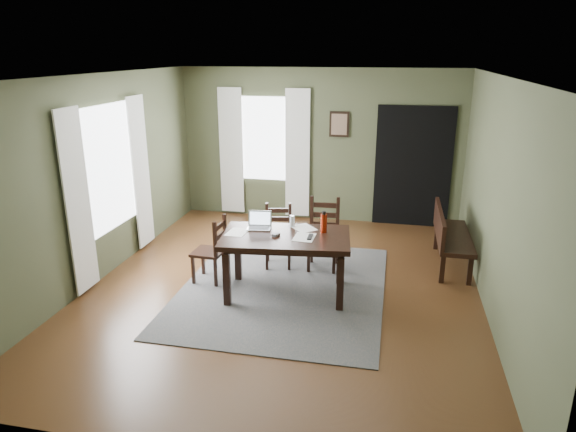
% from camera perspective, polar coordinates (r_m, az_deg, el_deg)
% --- Properties ---
extents(ground, '(5.00, 6.00, 0.01)m').
position_cam_1_polar(ground, '(6.81, -0.52, -8.03)').
color(ground, '#492C16').
extents(room_shell, '(5.02, 6.02, 2.71)m').
position_cam_1_polar(room_shell, '(6.23, -0.57, 7.08)').
color(room_shell, '#444B30').
rests_on(room_shell, ground).
extents(rug, '(2.60, 3.20, 0.01)m').
position_cam_1_polar(rug, '(6.81, -0.52, -7.94)').
color(rug, '#434343').
rests_on(rug, ground).
extents(dining_table, '(1.67, 1.12, 0.79)m').
position_cam_1_polar(dining_table, '(6.38, -0.24, -2.98)').
color(dining_table, black).
rests_on(dining_table, rug).
extents(chair_end, '(0.42, 0.41, 0.90)m').
position_cam_1_polar(chair_end, '(6.90, -8.47, -3.80)').
color(chair_end, black).
rests_on(chair_end, rug).
extents(chair_back_left, '(0.46, 0.46, 0.89)m').
position_cam_1_polar(chair_back_left, '(7.35, -1.08, -2.27)').
color(chair_back_left, black).
rests_on(chair_back_left, rug).
extents(chair_back_right, '(0.45, 0.46, 1.00)m').
position_cam_1_polar(chair_back_right, '(7.28, 3.95, -2.08)').
color(chair_back_right, black).
rests_on(chair_back_right, rug).
extents(bench, '(0.47, 1.45, 0.82)m').
position_cam_1_polar(bench, '(7.67, 17.39, -1.84)').
color(bench, black).
rests_on(bench, ground).
extents(laptop, '(0.33, 0.27, 0.21)m').
position_cam_1_polar(laptop, '(6.61, -3.19, -0.85)').
color(laptop, '#B7B7BC').
rests_on(laptop, dining_table).
extents(computer_mouse, '(0.09, 0.11, 0.03)m').
position_cam_1_polar(computer_mouse, '(6.31, -1.35, -2.10)').
color(computer_mouse, '#3F3F42').
rests_on(computer_mouse, dining_table).
extents(tv_remote, '(0.06, 0.19, 0.02)m').
position_cam_1_polar(tv_remote, '(6.27, 2.47, -2.34)').
color(tv_remote, black).
rests_on(tv_remote, dining_table).
extents(drinking_glass, '(0.08, 0.08, 0.15)m').
position_cam_1_polar(drinking_glass, '(6.63, 0.47, -0.57)').
color(drinking_glass, silver).
rests_on(drinking_glass, dining_table).
extents(water_bottle, '(0.10, 0.10, 0.28)m').
position_cam_1_polar(water_bottle, '(6.42, 3.99, -0.75)').
color(water_bottle, '#A8230C').
rests_on(water_bottle, dining_table).
extents(paper_a, '(0.26, 0.32, 0.00)m').
position_cam_1_polar(paper_a, '(6.47, -5.69, -1.82)').
color(paper_a, white).
rests_on(paper_a, dining_table).
extents(paper_b, '(0.26, 0.33, 0.00)m').
position_cam_1_polar(paper_b, '(6.28, 1.82, -2.37)').
color(paper_b, white).
rests_on(paper_b, dining_table).
extents(paper_c, '(0.39, 0.40, 0.00)m').
position_cam_1_polar(paper_c, '(6.60, 1.76, -1.34)').
color(paper_c, white).
rests_on(paper_c, dining_table).
extents(window_left, '(0.01, 1.30, 1.70)m').
position_cam_1_polar(window_left, '(7.41, -19.30, 5.03)').
color(window_left, white).
rests_on(window_left, ground).
extents(window_back, '(1.00, 0.01, 1.50)m').
position_cam_1_polar(window_back, '(9.37, -2.67, 8.56)').
color(window_back, white).
rests_on(window_back, ground).
extents(curtain_left_near, '(0.03, 0.48, 2.30)m').
position_cam_1_polar(curtain_left_near, '(6.78, -22.34, 1.36)').
color(curtain_left_near, silver).
rests_on(curtain_left_near, ground).
extents(curtain_left_far, '(0.03, 0.48, 2.30)m').
position_cam_1_polar(curtain_left_far, '(8.14, -16.03, 4.64)').
color(curtain_left_far, silver).
rests_on(curtain_left_far, ground).
extents(curtain_back_left, '(0.44, 0.03, 2.30)m').
position_cam_1_polar(curtain_back_left, '(9.56, -6.32, 7.14)').
color(curtain_back_left, silver).
rests_on(curtain_back_left, ground).
extents(curtain_back_right, '(0.44, 0.03, 2.30)m').
position_cam_1_polar(curtain_back_right, '(9.25, 1.06, 6.88)').
color(curtain_back_right, silver).
rests_on(curtain_back_right, ground).
extents(framed_picture, '(0.34, 0.03, 0.44)m').
position_cam_1_polar(framed_picture, '(9.08, 5.71, 10.11)').
color(framed_picture, black).
rests_on(framed_picture, ground).
extents(doorway_back, '(1.30, 0.03, 2.10)m').
position_cam_1_polar(doorway_back, '(9.16, 13.71, 5.30)').
color(doorway_back, black).
rests_on(doorway_back, ground).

